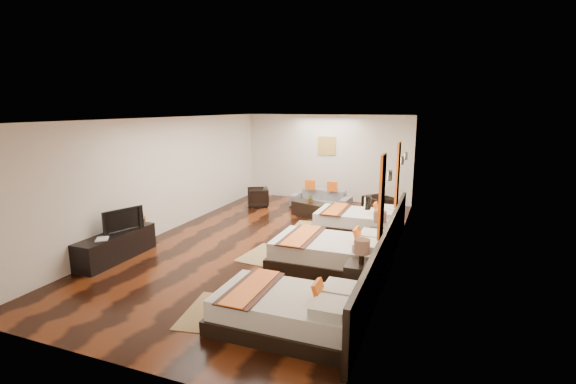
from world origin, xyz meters
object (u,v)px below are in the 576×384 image
at_px(bed_far, 358,221).
at_px(armchair_right, 378,206).
at_px(nightstand_a, 361,276).
at_px(bed_mid, 332,253).
at_px(table_plant, 311,198).
at_px(bed_near, 288,311).
at_px(sofa, 321,199).
at_px(tv, 121,220).
at_px(figurine, 138,217).
at_px(armchair_left, 258,197).
at_px(coffee_table, 310,209).
at_px(tv_console, 116,246).
at_px(book, 96,240).
at_px(nightstand_b, 379,240).

bearing_deg(bed_far, armchair_right, 81.15).
relative_size(nightstand_a, armchair_right, 1.44).
height_order(bed_mid, bed_far, bed_mid).
height_order(bed_far, table_plant, bed_far).
height_order(bed_near, sofa, bed_near).
distance_m(tv, figurine, 0.55).
bearing_deg(armchair_left, bed_far, 39.15).
bearing_deg(bed_mid, coffee_table, 114.11).
height_order(bed_mid, nightstand_a, nightstand_a).
xyz_separation_m(tv_console, book, (0.00, -0.49, 0.29)).
distance_m(bed_near, armchair_right, 6.43).
xyz_separation_m(nightstand_b, figurine, (-4.95, -1.45, 0.38)).
height_order(sofa, armchair_right, armchair_right).
height_order(bed_near, table_plant, bed_near).
bearing_deg(tv, sofa, -6.50).
relative_size(figurine, armchair_left, 0.49).
xyz_separation_m(bed_far, tv_console, (-4.20, -3.63, 0.01)).
relative_size(tv_console, figurine, 5.72).
distance_m(bed_far, tv, 5.44).
bearing_deg(table_plant, bed_mid, -66.08).
xyz_separation_m(bed_mid, tv_console, (-4.20, -1.14, -0.02)).
height_order(bed_mid, tv_console, bed_mid).
relative_size(armchair_left, table_plant, 2.65).
bearing_deg(nightstand_a, nightstand_b, 90.00).
bearing_deg(tv, bed_far, -31.25).
bearing_deg(nightstand_a, bed_near, -118.22).
xyz_separation_m(figurine, table_plant, (2.67, 3.90, -0.19)).
bearing_deg(book, tv_console, 90.00).
relative_size(bed_near, armchair_right, 3.05).
height_order(coffee_table, table_plant, table_plant).
height_order(bed_far, armchair_left, bed_far).
bearing_deg(book, bed_near, -9.83).
height_order(tv_console, coffee_table, tv_console).
xyz_separation_m(book, sofa, (2.65, 6.15, -0.30)).
bearing_deg(table_plant, figurine, -124.37).
xyz_separation_m(bed_far, armchair_right, (0.25, 1.58, 0.04)).
xyz_separation_m(nightstand_a, armchair_left, (-4.17, 4.90, -0.04)).
distance_m(bed_far, book, 5.89).
xyz_separation_m(tv, book, (-0.05, -0.64, -0.23)).
bearing_deg(nightstand_a, table_plant, 117.31).
bearing_deg(bed_mid, book, -158.77).
bearing_deg(bed_far, nightstand_b, -63.26).
height_order(sofa, table_plant, table_plant).
distance_m(figurine, table_plant, 4.73).
relative_size(nightstand_b, tv, 1.11).
distance_m(sofa, armchair_right, 1.85).
relative_size(bed_far, armchair_left, 3.14).
distance_m(nightstand_a, armchair_right, 5.05).
distance_m(armchair_left, coffee_table, 1.93).
relative_size(nightstand_b, book, 3.18).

